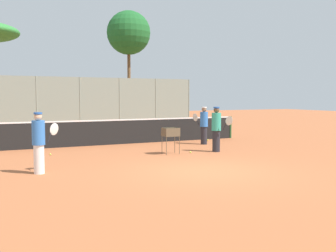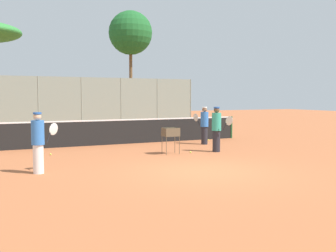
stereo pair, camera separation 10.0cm
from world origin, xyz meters
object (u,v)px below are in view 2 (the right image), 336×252
at_px(player_red_cap, 38,142).
at_px(player_yellow_shirt, 204,125).
at_px(player_white_outfit, 217,128).
at_px(ball_cart, 171,134).
at_px(tennis_net, 122,131).

distance_m(player_red_cap, player_yellow_shirt, 8.09).
relative_size(player_white_outfit, player_yellow_shirt, 1.04).
distance_m(player_white_outfit, ball_cart, 1.80).
distance_m(player_yellow_shirt, ball_cart, 3.21).
distance_m(tennis_net, player_white_outfit, 4.46).
height_order(player_white_outfit, player_yellow_shirt, player_white_outfit).
height_order(player_white_outfit, ball_cart, player_white_outfit).
xyz_separation_m(tennis_net, player_red_cap, (-4.09, -5.18, 0.29)).
height_order(tennis_net, ball_cart, tennis_net).
xyz_separation_m(player_white_outfit, ball_cart, (-1.78, 0.21, -0.16)).
relative_size(tennis_net, ball_cart, 12.18).
xyz_separation_m(tennis_net, player_white_outfit, (2.39, -3.75, 0.30)).
xyz_separation_m(player_yellow_shirt, ball_cart, (-2.54, -1.95, -0.13)).
bearing_deg(player_white_outfit, player_yellow_shirt, 134.01).
relative_size(tennis_net, player_red_cap, 7.01).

